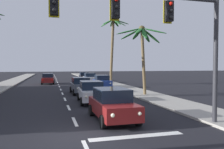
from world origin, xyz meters
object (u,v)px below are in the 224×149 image
(sedan_parked_nearest_kerb, at_px, (90,78))
(palm_right_third, at_px, (113,39))
(sedan_lead_at_stop_bar, at_px, (112,104))
(traffic_signal_mast, at_px, (150,21))
(sedan_fifth_in_queue, at_px, (81,85))
(sedan_parked_mid_kerb, at_px, (102,81))
(sedan_parked_far_kerb, at_px, (84,76))
(sedan_third_in_queue, at_px, (91,92))
(sedan_oncoming_far, at_px, (48,79))
(palm_right_second, at_px, (142,41))

(sedan_parked_nearest_kerb, bearing_deg, palm_right_third, -51.08)
(sedan_lead_at_stop_bar, relative_size, palm_right_third, 0.43)
(traffic_signal_mast, height_order, sedan_fifth_in_queue, traffic_signal_mast)
(sedan_lead_at_stop_bar, distance_m, palm_right_third, 24.41)
(sedan_parked_mid_kerb, bearing_deg, sedan_parked_far_kerb, 90.39)
(sedan_parked_mid_kerb, height_order, sedan_parked_far_kerb, same)
(sedan_parked_far_kerb, bearing_deg, sedan_parked_mid_kerb, -89.61)
(traffic_signal_mast, height_order, sedan_parked_nearest_kerb, traffic_signal_mast)
(traffic_signal_mast, xyz_separation_m, palm_right_third, (5.08, 24.94, 2.21))
(sedan_lead_at_stop_bar, bearing_deg, sedan_third_in_queue, 90.63)
(sedan_parked_far_kerb, bearing_deg, sedan_lead_at_stop_bar, -95.64)
(sedan_fifth_in_queue, xyz_separation_m, palm_right_third, (6.34, 10.61, 6.21))
(sedan_third_in_queue, xyz_separation_m, sedan_oncoming_far, (-3.43, 20.08, 0.00))
(sedan_oncoming_far, distance_m, sedan_parked_nearest_kerb, 6.76)
(sedan_parked_mid_kerb, bearing_deg, traffic_signal_mast, -96.35)
(sedan_third_in_queue, bearing_deg, palm_right_third, 69.34)
(sedan_parked_nearest_kerb, distance_m, palm_right_second, 18.31)
(palm_right_second, bearing_deg, sedan_oncoming_far, 116.89)
(sedan_oncoming_far, xyz_separation_m, sedan_parked_far_kerb, (6.70, 6.29, 0.00))
(sedan_parked_far_kerb, height_order, palm_right_third, palm_right_third)
(sedan_fifth_in_queue, height_order, sedan_oncoming_far, same)
(sedan_fifth_in_queue, xyz_separation_m, sedan_parked_nearest_kerb, (3.37, 14.29, 0.00))
(sedan_lead_at_stop_bar, relative_size, sedan_fifth_in_queue, 1.00)
(sedan_oncoming_far, relative_size, palm_right_third, 0.44)
(sedan_third_in_queue, bearing_deg, sedan_parked_mid_kerb, 73.23)
(sedan_fifth_in_queue, xyz_separation_m, sedan_parked_far_kerb, (3.32, 20.29, 0.00))
(traffic_signal_mast, bearing_deg, sedan_oncoming_far, 99.31)
(traffic_signal_mast, distance_m, palm_right_third, 25.55)
(sedan_lead_at_stop_bar, height_order, sedan_third_in_queue, same)
(sedan_lead_at_stop_bar, xyz_separation_m, sedan_third_in_queue, (-0.07, 6.08, 0.00))
(sedan_parked_mid_kerb, xyz_separation_m, palm_right_third, (2.92, 5.49, 6.21))
(sedan_parked_mid_kerb, bearing_deg, sedan_fifth_in_queue, -123.71)
(sedan_third_in_queue, distance_m, sedan_parked_mid_kerb, 11.70)
(traffic_signal_mast, xyz_separation_m, palm_right_second, (4.16, 10.96, 0.38))
(sedan_parked_nearest_kerb, distance_m, sedan_parked_mid_kerb, 9.16)
(sedan_third_in_queue, xyz_separation_m, sedan_parked_mid_kerb, (3.38, 11.20, 0.00))
(sedan_parked_nearest_kerb, relative_size, palm_right_third, 0.43)
(sedan_fifth_in_queue, bearing_deg, sedan_third_in_queue, -89.58)
(sedan_oncoming_far, xyz_separation_m, sedan_parked_mid_kerb, (6.81, -8.87, 0.00))
(sedan_parked_far_kerb, bearing_deg, palm_right_third, -72.66)
(sedan_parked_nearest_kerb, xyz_separation_m, sedan_parked_far_kerb, (-0.05, 6.00, 0.00))
(sedan_fifth_in_queue, height_order, palm_right_third, palm_right_third)
(sedan_third_in_queue, distance_m, palm_right_third, 18.89)
(sedan_parked_nearest_kerb, height_order, palm_right_second, palm_right_second)
(sedan_third_in_queue, relative_size, palm_right_third, 0.44)
(sedan_parked_far_kerb, height_order, palm_right_second, palm_right_second)
(sedan_parked_far_kerb, distance_m, palm_right_second, 24.15)
(sedan_fifth_in_queue, distance_m, sedan_oncoming_far, 14.40)
(sedan_parked_nearest_kerb, bearing_deg, sedan_parked_mid_kerb, -89.70)
(sedan_parked_far_kerb, relative_size, palm_right_third, 0.43)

